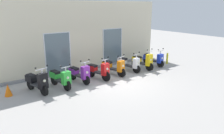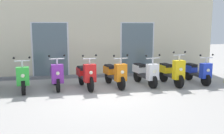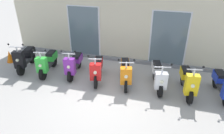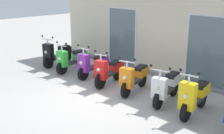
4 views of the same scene
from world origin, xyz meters
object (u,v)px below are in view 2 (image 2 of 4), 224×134
(scooter_green, at_px, (23,77))
(scooter_white, at_px, (145,73))
(scooter_red, at_px, (86,75))
(scooter_yellow, at_px, (172,72))
(scooter_orange, at_px, (115,74))
(scooter_purple, at_px, (56,75))
(scooter_blue, at_px, (197,72))

(scooter_green, xyz_separation_m, scooter_white, (4.23, 0.12, -0.00))
(scooter_red, height_order, scooter_yellow, scooter_yellow)
(scooter_green, distance_m, scooter_white, 4.23)
(scooter_orange, bearing_deg, scooter_red, -175.58)
(scooter_purple, relative_size, scooter_red, 0.99)
(scooter_green, bearing_deg, scooter_red, -0.53)
(scooter_purple, distance_m, scooter_white, 3.17)
(scooter_green, distance_m, scooter_yellow, 5.18)
(scooter_yellow, xyz_separation_m, scooter_blue, (1.09, 0.16, -0.05))
(scooter_orange, relative_size, scooter_yellow, 1.02)
(scooter_purple, bearing_deg, scooter_red, -9.29)
(scooter_green, xyz_separation_m, scooter_blue, (6.27, 0.13, -0.02))
(scooter_blue, bearing_deg, scooter_white, -179.92)
(scooter_green, distance_m, scooter_red, 2.06)
(scooter_red, relative_size, scooter_blue, 1.04)
(scooter_yellow, bearing_deg, scooter_red, 179.77)
(scooter_white, xyz_separation_m, scooter_yellow, (0.96, -0.16, 0.03))
(scooter_red, bearing_deg, scooter_blue, 1.98)
(scooter_red, height_order, scooter_blue, scooter_red)
(scooter_blue, bearing_deg, scooter_red, -178.02)
(scooter_green, height_order, scooter_blue, scooter_green)
(scooter_orange, relative_size, scooter_blue, 1.04)
(scooter_purple, bearing_deg, scooter_green, -172.19)
(scooter_purple, height_order, scooter_red, scooter_red)
(scooter_purple, distance_m, scooter_red, 1.02)
(scooter_green, distance_m, scooter_blue, 6.27)
(scooter_blue, bearing_deg, scooter_orange, -178.80)
(scooter_blue, bearing_deg, scooter_yellow, -171.70)
(scooter_orange, bearing_deg, scooter_yellow, -2.52)
(scooter_blue, bearing_deg, scooter_purple, 179.80)
(scooter_green, height_order, scooter_yellow, scooter_yellow)
(scooter_green, height_order, scooter_purple, scooter_purple)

